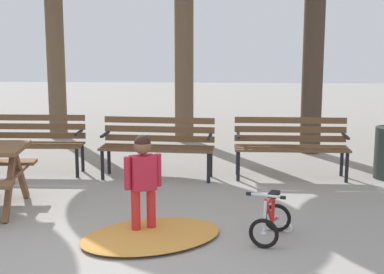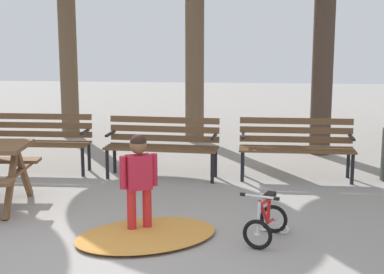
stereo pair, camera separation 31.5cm
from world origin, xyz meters
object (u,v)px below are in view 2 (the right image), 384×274
object	(u,v)px
park_bench_left	(163,142)
park_bench_right	(296,143)
child_standing	(139,176)
kids_bicycle	(266,221)
park_bench_far_left	(37,137)

from	to	relation	value
park_bench_left	park_bench_right	distance (m)	1.90
child_standing	kids_bicycle	world-z (taller)	child_standing
park_bench_right	child_standing	size ratio (longest dim) A/B	1.52
park_bench_far_left	park_bench_left	world-z (taller)	same
child_standing	park_bench_far_left	bearing A→B (deg)	128.08
park_bench_far_left	child_standing	xyz separation A→B (m)	(2.00, -2.56, 0.11)
park_bench_far_left	kids_bicycle	bearing A→B (deg)	-38.58
park_bench_far_left	kids_bicycle	distance (m)	4.24
park_bench_far_left	park_bench_right	size ratio (longest dim) A/B	1.00
park_bench_left	child_standing	world-z (taller)	child_standing
park_bench_left	park_bench_right	bearing A→B (deg)	2.34
child_standing	park_bench_right	bearing A→B (deg)	53.94
park_bench_far_left	kids_bicycle	xyz separation A→B (m)	(3.30, -2.64, -0.31)
park_bench_right	kids_bicycle	bearing A→B (deg)	-101.04
child_standing	park_bench_left	bearing A→B (deg)	92.31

